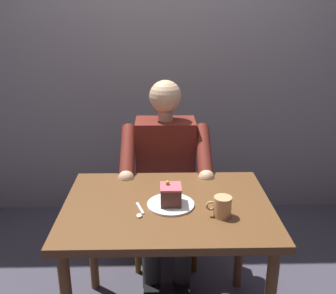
{
  "coord_description": "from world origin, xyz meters",
  "views": [
    {
      "loc": [
        0.03,
        1.63,
        1.6
      ],
      "look_at": [
        -0.0,
        -0.1,
        0.98
      ],
      "focal_mm": 41.28,
      "sensor_mm": 36.0,
      "label": 1
    }
  ],
  "objects": [
    {
      "name": "seated_person",
      "position": [
        0.0,
        -0.52,
        0.63
      ],
      "size": [
        0.53,
        0.58,
        1.21
      ],
      "color": "maroon",
      "rests_on": "ground"
    },
    {
      "name": "cafe_rear_panel",
      "position": [
        0.0,
        -1.38,
        1.5
      ],
      "size": [
        6.4,
        0.12,
        3.0
      ],
      "primitive_type": "cube",
      "color": "gray",
      "rests_on": "ground"
    },
    {
      "name": "dessert_plate",
      "position": [
        -0.01,
        0.02,
        0.73
      ],
      "size": [
        0.22,
        0.22,
        0.01
      ],
      "primitive_type": "cylinder",
      "color": "white",
      "rests_on": "dining_table"
    },
    {
      "name": "coffee_cup",
      "position": [
        -0.24,
        0.12,
        0.78
      ],
      "size": [
        0.12,
        0.08,
        0.09
      ],
      "color": "tan",
      "rests_on": "dining_table"
    },
    {
      "name": "dessert_spoon",
      "position": [
        0.13,
        0.08,
        0.73
      ],
      "size": [
        0.04,
        0.14,
        0.01
      ],
      "color": "silver",
      "rests_on": "dining_table"
    },
    {
      "name": "chair",
      "position": [
        0.0,
        -0.7,
        0.5
      ],
      "size": [
        0.42,
        0.42,
        0.91
      ],
      "color": "brown",
      "rests_on": "ground"
    },
    {
      "name": "cake_slice",
      "position": [
        -0.01,
        0.02,
        0.78
      ],
      "size": [
        0.1,
        0.1,
        0.11
      ],
      "color": "#562F25",
      "rests_on": "dessert_plate"
    },
    {
      "name": "dining_table",
      "position": [
        0.0,
        0.0,
        0.63
      ],
      "size": [
        0.98,
        0.73,
        0.73
      ],
      "color": "brown",
      "rests_on": "ground"
    }
  ]
}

